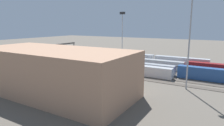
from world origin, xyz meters
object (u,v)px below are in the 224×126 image
Objects in this scene: train_on_track_0 at (110,56)px; maintenance_shed at (53,71)px; train_on_track_4 at (70,62)px; light_mast_1 at (190,25)px; train_on_track_5 at (32,59)px; train_on_track_3 at (142,67)px; signal_gantry at (56,46)px; train_on_track_2 at (113,61)px; train_on_track_1 at (107,59)px; light_mast_0 at (122,30)px.

maintenance_shed reaches higher than train_on_track_0.
train_on_track_0 is 22.37m from train_on_track_4.
train_on_track_5 is at bearing -2.56° from light_mast_1.
light_mast_1 is 41.02m from maintenance_shed.
train_on_track_3 is 38.36m from maintenance_shed.
signal_gantry reaches higher than train_on_track_0.
train_on_track_2 and train_on_track_5 have the same top height.
train_on_track_2 is 0.33× the size of signal_gantry.
train_on_track_1 reaches higher than train_on_track_4.
light_mast_1 reaches higher than maintenance_shed.
light_mast_1 reaches higher than train_on_track_1.
light_mast_1 is 1.01× the size of signal_gantry.
train_on_track_5 is at bearing 13.18° from train_on_track_4.
train_on_track_1 is 3.80× the size of light_mast_1.
signal_gantry is 0.65× the size of maintenance_shed.
maintenance_shed is at bearing 103.59° from train_on_track_0.
train_on_track_1 and train_on_track_3 have the same top height.
train_on_track_1 is 1.73× the size of train_on_track_3.
train_on_track_3 is at bearing -171.71° from train_on_track_4.
train_on_track_1 is (-0.90, 5.00, -0.55)m from train_on_track_0.
train_on_track_2 is 12.68m from train_on_track_0.
train_on_track_0 is 15.12m from light_mast_0.
signal_gantry reaches higher than train_on_track_2.
maintenance_shed is (-43.72, 26.20, 4.14)m from train_on_track_5.
train_on_track_1 is 11.48× the size of train_on_track_5.
train_on_track_2 is 0.39× the size of light_mast_0.
train_on_track_5 is (31.34, 25.00, -0.46)m from train_on_track_0.
train_on_track_0 is at bearing -141.42° from train_on_track_5.
train_on_track_5 is (39.13, 15.00, 0.00)m from train_on_track_2.
train_on_track_1 is 25.48m from train_on_track_3.
light_mast_0 is 49.12m from light_mast_1.
train_on_track_4 is at bearing 8.29° from train_on_track_3.
train_on_track_1 is at bearing -23.11° from train_on_track_3.
train_on_track_0 is 1.44× the size of train_on_track_3.
train_on_track_1 is 3.83× the size of signal_gantry.
maintenance_shed is (11.96, 36.20, 4.18)m from train_on_track_3.
light_mast_1 is (-19.68, 13.37, 16.84)m from train_on_track_3.
maintenance_shed is (-12.37, 51.20, 3.67)m from train_on_track_0.
light_mast_0 is at bearing -123.60° from train_on_track_1.
signal_gantry is at bearing -44.51° from maintenance_shed.
light_mast_1 is at bearing 153.11° from train_on_track_2.
light_mast_1 is (-44.02, 28.37, 16.33)m from train_on_track_0.
light_mast_0 is at bearing -157.93° from train_on_track_0.
light_mast_1 is at bearing -144.19° from maintenance_shed.
train_on_track_4 is at bearing 63.45° from train_on_track_0.
signal_gantry reaches higher than train_on_track_5.
train_on_track_1 is at bearing -35.97° from train_on_track_2.
train_on_track_0 is 3.75× the size of light_mast_0.
signal_gantry is (51.33, -2.50, 5.44)m from train_on_track_3.
train_on_track_0 reaches higher than train_on_track_3.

